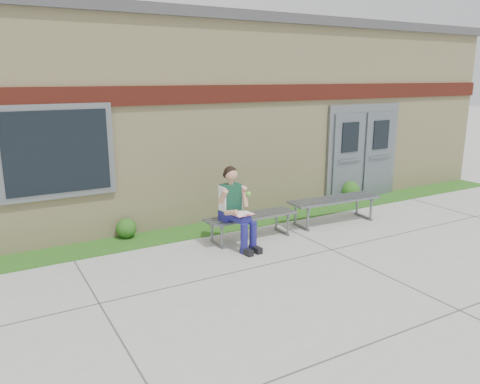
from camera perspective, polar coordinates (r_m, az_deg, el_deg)
ground at (r=7.41m, az=7.71°, el=-9.59°), size 80.00×80.00×0.00m
grass_strip at (r=9.46m, az=-1.89°, el=-4.13°), size 16.00×0.80×0.02m
school_building at (r=12.12m, az=-9.60°, el=9.77°), size 16.20×6.22×4.20m
bench_left at (r=8.64m, az=1.31°, el=-3.50°), size 1.76×0.50×0.46m
bench_right at (r=9.77m, az=11.41°, el=-1.45°), size 2.01×0.67×0.51m
girl at (r=8.15m, az=-0.51°, el=-1.79°), size 0.55×0.89×1.43m
shrub_mid at (r=8.94m, az=-13.69°, el=-4.29°), size 0.37×0.37×0.37m
shrub_east at (r=11.60m, az=13.24°, el=0.17°), size 0.47×0.47×0.47m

